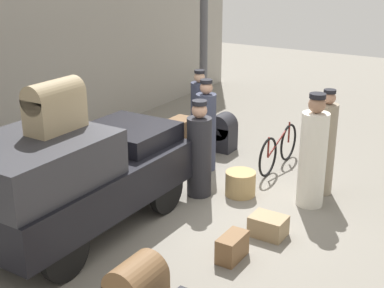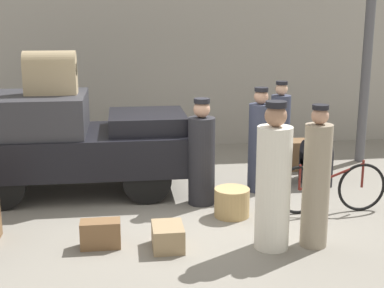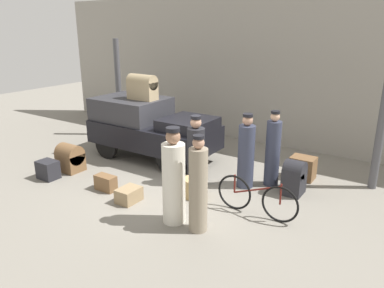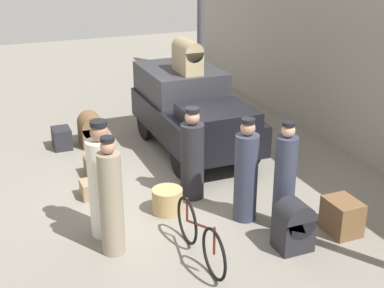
{
  "view_description": "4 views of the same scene",
  "coord_description": "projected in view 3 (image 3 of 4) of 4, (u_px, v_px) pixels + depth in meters",
  "views": [
    {
      "loc": [
        -6.79,
        -4.2,
        3.91
      ],
      "look_at": [
        0.2,
        0.2,
        0.95
      ],
      "focal_mm": 50.0,
      "sensor_mm": 36.0,
      "label": 1
    },
    {
      "loc": [
        -0.85,
        -7.73,
        2.88
      ],
      "look_at": [
        0.2,
        0.2,
        0.95
      ],
      "focal_mm": 50.0,
      "sensor_mm": 36.0,
      "label": 2
    },
    {
      "loc": [
        4.82,
        -6.77,
        3.64
      ],
      "look_at": [
        0.2,
        0.2,
        0.95
      ],
      "focal_mm": 35.0,
      "sensor_mm": 36.0,
      "label": 3
    },
    {
      "loc": [
        8.23,
        -3.13,
        4.47
      ],
      "look_at": [
        0.2,
        0.2,
        0.95
      ],
      "focal_mm": 50.0,
      "sensor_mm": 36.0,
      "label": 4
    }
  ],
  "objects": [
    {
      "name": "trunk_wicker_pale",
      "position": [
        129.0,
        195.0,
        8.0
      ],
      "size": [
        0.39,
        0.51,
        0.31
      ],
      "color": "#937A56",
      "rests_on": "ground"
    },
    {
      "name": "porter_standing_middle",
      "position": [
        196.0,
        154.0,
        8.73
      ],
      "size": [
        0.41,
        0.41,
        1.66
      ],
      "color": "#232328",
      "rests_on": "ground"
    },
    {
      "name": "canopy_pillar_right",
      "position": [
        382.0,
        121.0,
        8.23
      ],
      "size": [
        0.19,
        0.19,
        3.2
      ],
      "color": "#4C4C51",
      "rests_on": "ground"
    },
    {
      "name": "suitcase_black_upright",
      "position": [
        70.0,
        158.0,
        9.64
      ],
      "size": [
        0.6,
        0.51,
        0.71
      ],
      "color": "brown",
      "rests_on": "ground"
    },
    {
      "name": "suitcase_small_leather",
      "position": [
        303.0,
        168.0,
        9.16
      ],
      "size": [
        0.58,
        0.46,
        0.56
      ],
      "color": "brown",
      "rests_on": "ground"
    },
    {
      "name": "station_building_facade",
      "position": [
        256.0,
        71.0,
        11.57
      ],
      "size": [
        16.0,
        0.15,
        4.5
      ],
      "color": "gray",
      "rests_on": "ground"
    },
    {
      "name": "conductor_in_dark_uniform",
      "position": [
        174.0,
        180.0,
        6.98
      ],
      "size": [
        0.44,
        0.44,
        1.88
      ],
      "color": "silver",
      "rests_on": "ground"
    },
    {
      "name": "bicycle",
      "position": [
        256.0,
        198.0,
        7.36
      ],
      "size": [
        1.71,
        0.04,
        0.79
      ],
      "color": "black",
      "rests_on": "ground"
    },
    {
      "name": "porter_lifting_near_truck",
      "position": [
        246.0,
        154.0,
        8.56
      ],
      "size": [
        0.38,
        0.38,
        1.75
      ],
      "color": "#33384C",
      "rests_on": "ground"
    },
    {
      "name": "porter_with_bicycle",
      "position": [
        198.0,
        188.0,
        6.68
      ],
      "size": [
        0.34,
        0.34,
        1.83
      ],
      "color": "gray",
      "rests_on": "ground"
    },
    {
      "name": "truck",
      "position": [
        149.0,
        126.0,
        10.46
      ],
      "size": [
        3.57,
        1.68,
        1.65
      ],
      "color": "black",
      "rests_on": "ground"
    },
    {
      "name": "suitcase_tan_flat",
      "position": [
        48.0,
        170.0,
        9.18
      ],
      "size": [
        0.49,
        0.38,
        0.45
      ],
      "color": "#232328",
      "rests_on": "ground"
    },
    {
      "name": "wicker_basket",
      "position": [
        194.0,
        187.0,
        8.22
      ],
      "size": [
        0.52,
        0.52,
        0.42
      ],
      "color": "tan",
      "rests_on": "ground"
    },
    {
      "name": "trunk_on_truck_roof",
      "position": [
        142.0,
        87.0,
        10.23
      ],
      "size": [
        0.81,
        0.4,
        0.69
      ],
      "color": "#9E8966",
      "rests_on": "truck"
    },
    {
      "name": "porter_carrying_trunk",
      "position": [
        273.0,
        151.0,
        8.64
      ],
      "size": [
        0.34,
        0.34,
        1.79
      ],
      "color": "#33384C",
      "rests_on": "ground"
    },
    {
      "name": "ground_plane",
      "position": [
        181.0,
        182.0,
        9.02
      ],
      "size": [
        30.0,
        30.0,
        0.0
      ],
      "primitive_type": "plane",
      "color": "gray"
    },
    {
      "name": "canopy_pillar_left",
      "position": [
        118.0,
        88.0,
        12.43
      ],
      "size": [
        0.19,
        0.19,
        3.2
      ],
      "color": "#4C4C51",
      "rests_on": "ground"
    },
    {
      "name": "trunk_large_brown",
      "position": [
        106.0,
        183.0,
        8.55
      ],
      "size": [
        0.51,
        0.26,
        0.35
      ],
      "color": "brown",
      "rests_on": "ground"
    },
    {
      "name": "trunk_barrel_dark",
      "position": [
        294.0,
        177.0,
        8.31
      ],
      "size": [
        0.43,
        0.52,
        0.79
      ],
      "color": "#232328",
      "rests_on": "ground"
    }
  ]
}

